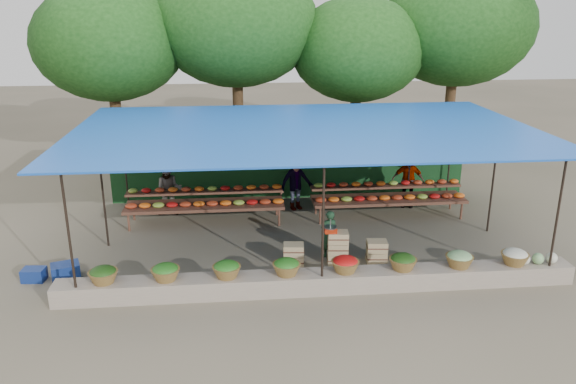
{
  "coord_description": "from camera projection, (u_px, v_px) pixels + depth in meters",
  "views": [
    {
      "loc": [
        -1.67,
        -12.93,
        5.56
      ],
      "look_at": [
        -0.38,
        0.2,
        1.17
      ],
      "focal_mm": 35.0,
      "sensor_mm": 36.0,
      "label": 1
    }
  ],
  "objects": [
    {
      "name": "customer_mid",
      "position": [
        296.0,
        181.0,
        15.88
      ],
      "size": [
        1.23,
        0.99,
        1.67
      ],
      "primitive_type": "imported",
      "rotation": [
        0.0,
        0.0,
        0.4
      ],
      "color": "slate",
      "rests_on": "ground"
    },
    {
      "name": "crate_counter",
      "position": [
        336.0,
        251.0,
        12.63
      ],
      "size": [
        2.38,
        0.38,
        0.77
      ],
      "color": "tan",
      "rests_on": "ground"
    },
    {
      "name": "customer_right",
      "position": [
        408.0,
        181.0,
        16.11
      ],
      "size": [
        0.98,
        0.62,
        1.56
      ],
      "primitive_type": "imported",
      "rotation": [
        0.0,
        0.0,
        -0.28
      ],
      "color": "slate",
      "rests_on": "ground"
    },
    {
      "name": "blue_crate_front",
      "position": [
        66.0,
        271.0,
        11.96
      ],
      "size": [
        0.67,
        0.57,
        0.34
      ],
      "primitive_type": "cube",
      "rotation": [
        0.0,
        0.0,
        0.32
      ],
      "color": "navy",
      "rests_on": "ground"
    },
    {
      "name": "blue_crate_back",
      "position": [
        34.0,
        275.0,
        11.89
      ],
      "size": [
        0.49,
        0.37,
        0.28
      ],
      "primitive_type": "cube",
      "rotation": [
        0.0,
        0.0,
        -0.09
      ],
      "color": "navy",
      "rests_on": "ground"
    },
    {
      "name": "produce_baskets",
      "position": [
        316.0,
        266.0,
        11.33
      ],
      "size": [
        8.98,
        0.58,
        0.34
      ],
      "color": "brown",
      "rests_on": "stone_curb"
    },
    {
      "name": "weighing_scale",
      "position": [
        330.0,
        229.0,
        12.45
      ],
      "size": [
        0.29,
        0.29,
        0.31
      ],
      "color": "red",
      "rests_on": "crate_counter"
    },
    {
      "name": "netting_backdrop",
      "position": [
        291.0,
        158.0,
        16.7
      ],
      "size": [
        10.6,
        0.06,
        2.5
      ],
      "primitive_type": "cube",
      "color": "#184520",
      "rests_on": "ground"
    },
    {
      "name": "vendor_seated",
      "position": [
        329.0,
        234.0,
        12.92
      ],
      "size": [
        0.46,
        0.36,
        1.13
      ],
      "primitive_type": "imported",
      "rotation": [
        0.0,
        0.0,
        3.38
      ],
      "color": "#1A3922",
      "rests_on": "ground"
    },
    {
      "name": "tree_row",
      "position": [
        297.0,
        33.0,
        18.43
      ],
      "size": [
        16.51,
        5.5,
        7.12
      ],
      "color": "#371F14",
      "rests_on": "ground"
    },
    {
      "name": "customer_left",
      "position": [
        169.0,
        190.0,
        15.43
      ],
      "size": [
        0.73,
        0.57,
        1.48
      ],
      "primitive_type": "imported",
      "rotation": [
        0.0,
        0.0,
        0.02
      ],
      "color": "slate",
      "rests_on": "ground"
    },
    {
      "name": "ground",
      "position": [
        304.0,
        238.0,
        14.12
      ],
      "size": [
        60.0,
        60.0,
        0.0
      ],
      "primitive_type": "plane",
      "color": "brown",
      "rests_on": "ground"
    },
    {
      "name": "fruit_table_right",
      "position": [
        388.0,
        195.0,
        15.44
      ],
      "size": [
        4.21,
        0.95,
        0.93
      ],
      "color": "#48291C",
      "rests_on": "ground"
    },
    {
      "name": "stall_canopy",
      "position": [
        305.0,
        133.0,
        13.32
      ],
      "size": [
        10.8,
        6.6,
        2.82
      ],
      "color": "black",
      "rests_on": "ground"
    },
    {
      "name": "fruit_table_left",
      "position": [
        205.0,
        201.0,
        14.97
      ],
      "size": [
        4.21,
        0.95,
        0.93
      ],
      "color": "#48291C",
      "rests_on": "ground"
    },
    {
      "name": "stone_curb",
      "position": [
        321.0,
        282.0,
        11.46
      ],
      "size": [
        10.6,
        0.55,
        0.4
      ],
      "primitive_type": "cube",
      "color": "gray",
      "rests_on": "ground"
    }
  ]
}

